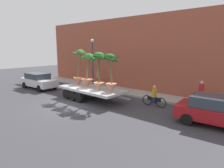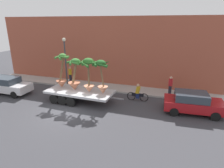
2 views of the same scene
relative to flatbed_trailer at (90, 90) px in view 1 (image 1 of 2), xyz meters
name	(u,v)px [view 1 (image 1 of 2)]	position (x,y,z in m)	size (l,w,h in m)	color
ground_plane	(70,105)	(0.06, -2.06, -0.76)	(60.00, 60.00, 0.00)	#38383D
sidewalk	(121,90)	(0.06, 4.04, -0.69)	(24.00, 2.20, 0.15)	#A39E99
building_facade	(132,54)	(0.06, 5.74, 2.74)	(24.00, 1.20, 7.01)	#9E4C38
flatbed_trailer	(90,90)	(0.00, 0.00, 0.00)	(6.67, 2.61, 0.98)	#B7BABF
potted_palm_rear	(88,73)	(-0.16, 0.01, 1.40)	(1.43, 1.40, 2.70)	#B26647
potted_palm_middle	(99,68)	(1.14, -0.10, 1.85)	(1.50, 1.54, 2.82)	tan
potted_palm_front	(79,70)	(-1.53, 0.25, 1.49)	(1.39, 1.22, 2.99)	#B26647
potted_palm_extra	(110,71)	(2.26, -0.07, 1.70)	(1.44, 1.52, 2.73)	tan
cyclist	(154,97)	(4.81, 1.74, -0.10)	(1.84, 0.35, 1.54)	black
parked_car	(217,111)	(9.09, 0.71, 0.06)	(4.27, 2.22, 1.58)	maroon
trailing_car	(39,81)	(-7.11, -0.42, 0.06)	(4.33, 1.93, 1.58)	silver
pedestrian_near_gate	(201,92)	(7.37, 3.71, 0.28)	(0.36, 0.36, 1.71)	black
pedestrian_far_left	(99,77)	(-3.13, 4.21, 0.28)	(0.36, 0.36, 1.71)	black
street_lamp	(93,57)	(-2.97, 3.24, 2.47)	(0.36, 0.36, 4.83)	#383D42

